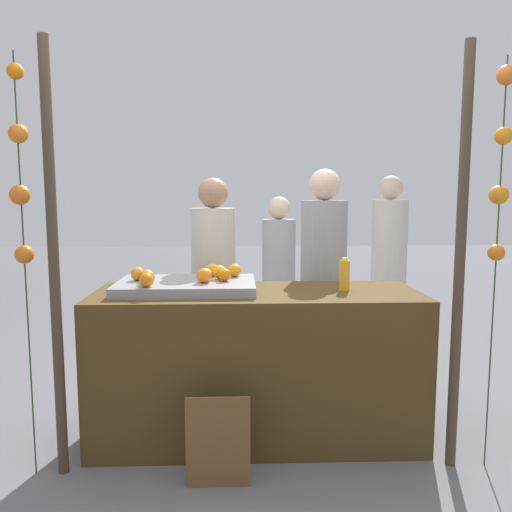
% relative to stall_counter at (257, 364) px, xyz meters
% --- Properties ---
extents(ground_plane, '(24.00, 24.00, 0.00)m').
position_rel_stall_counter_xyz_m(ground_plane, '(0.00, 0.00, -0.46)').
color(ground_plane, slate).
extents(stall_counter, '(1.99, 0.72, 0.92)m').
position_rel_stall_counter_xyz_m(stall_counter, '(0.00, 0.00, 0.00)').
color(stall_counter, '#4C3819').
rests_on(stall_counter, ground_plane).
extents(orange_tray, '(0.84, 0.55, 0.06)m').
position_rel_stall_counter_xyz_m(orange_tray, '(-0.43, 0.04, 0.49)').
color(orange_tray, gray).
rests_on(orange_tray, stall_counter).
extents(orange_0, '(0.08, 0.08, 0.08)m').
position_rel_stall_counter_xyz_m(orange_0, '(-0.64, -0.16, 0.56)').
color(orange_0, orange).
rests_on(orange_0, orange_tray).
extents(orange_1, '(0.09, 0.09, 0.09)m').
position_rel_stall_counter_xyz_m(orange_1, '(-0.32, -0.03, 0.57)').
color(orange_1, orange).
rests_on(orange_1, orange_tray).
extents(orange_2, '(0.09, 0.09, 0.09)m').
position_rel_stall_counter_xyz_m(orange_2, '(-0.23, 0.11, 0.56)').
color(orange_2, orange).
rests_on(orange_2, orange_tray).
extents(orange_3, '(0.08, 0.08, 0.08)m').
position_rel_stall_counter_xyz_m(orange_3, '(-0.31, 0.04, 0.56)').
color(orange_3, orange).
rests_on(orange_3, orange_tray).
extents(orange_4, '(0.08, 0.08, 0.08)m').
position_rel_stall_counter_xyz_m(orange_4, '(-0.14, 0.20, 0.56)').
color(orange_4, orange).
rests_on(orange_4, orange_tray).
extents(orange_5, '(0.08, 0.08, 0.08)m').
position_rel_stall_counter_xyz_m(orange_5, '(-0.28, 0.22, 0.56)').
color(orange_5, orange).
rests_on(orange_5, orange_tray).
extents(orange_6, '(0.08, 0.08, 0.08)m').
position_rel_stall_counter_xyz_m(orange_6, '(-0.65, -0.06, 0.56)').
color(orange_6, orange).
rests_on(orange_6, orange_tray).
extents(orange_7, '(0.08, 0.08, 0.08)m').
position_rel_stall_counter_xyz_m(orange_7, '(-0.20, 0.03, 0.56)').
color(orange_7, orange).
rests_on(orange_7, orange_tray).
extents(orange_8, '(0.08, 0.08, 0.08)m').
position_rel_stall_counter_xyz_m(orange_8, '(-0.74, 0.07, 0.56)').
color(orange_8, orange).
rests_on(orange_8, orange_tray).
extents(orange_9, '(0.07, 0.07, 0.07)m').
position_rel_stall_counter_xyz_m(orange_9, '(-0.67, 0.03, 0.56)').
color(orange_9, orange).
rests_on(orange_9, orange_tray).
extents(juice_bottle, '(0.06, 0.06, 0.20)m').
position_rel_stall_counter_xyz_m(juice_bottle, '(0.54, 0.02, 0.56)').
color(juice_bottle, '#F7A324').
rests_on(juice_bottle, stall_counter).
extents(chalkboard_sign, '(0.33, 0.03, 0.50)m').
position_rel_stall_counter_xyz_m(chalkboard_sign, '(-0.22, -0.56, -0.22)').
color(chalkboard_sign, brown).
rests_on(chalkboard_sign, ground_plane).
extents(vendor_left, '(0.33, 0.33, 1.63)m').
position_rel_stall_counter_xyz_m(vendor_left, '(-0.30, 0.67, 0.30)').
color(vendor_left, beige).
rests_on(vendor_left, ground_plane).
extents(vendor_right, '(0.34, 0.34, 1.70)m').
position_rel_stall_counter_xyz_m(vendor_right, '(0.52, 0.64, 0.33)').
color(vendor_right, '#99999E').
rests_on(vendor_right, ground_plane).
extents(crowd_person_0, '(0.34, 0.34, 1.69)m').
position_rel_stall_counter_xyz_m(crowd_person_0, '(1.35, 1.75, 0.33)').
color(crowd_person_0, beige).
rests_on(crowd_person_0, ground_plane).
extents(crowd_person_1, '(0.30, 0.30, 1.50)m').
position_rel_stall_counter_xyz_m(crowd_person_1, '(0.25, 1.47, 0.24)').
color(crowd_person_1, '#99999E').
rests_on(crowd_person_1, ground_plane).
extents(canopy_post_left, '(0.06, 0.06, 2.30)m').
position_rel_stall_counter_xyz_m(canopy_post_left, '(-1.08, -0.40, 0.69)').
color(canopy_post_left, '#473828').
rests_on(canopy_post_left, ground_plane).
extents(canopy_post_right, '(0.06, 0.06, 2.30)m').
position_rel_stall_counter_xyz_m(canopy_post_right, '(1.08, -0.40, 0.69)').
color(canopy_post_right, '#473828').
rests_on(canopy_post_right, ground_plane).
extents(garland_strand_left, '(0.11, 0.11, 2.22)m').
position_rel_stall_counter_xyz_m(garland_strand_left, '(-1.22, -0.41, 1.13)').
color(garland_strand_left, '#2D4C23').
rests_on(garland_strand_left, ground_plane).
extents(garland_strand_right, '(0.11, 0.11, 2.22)m').
position_rel_stall_counter_xyz_m(garland_strand_right, '(1.26, -0.41, 1.21)').
color(garland_strand_right, '#2D4C23').
rests_on(garland_strand_right, ground_plane).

